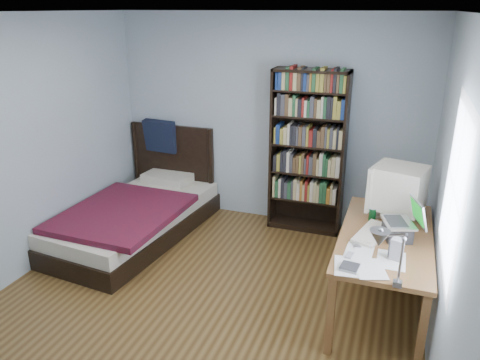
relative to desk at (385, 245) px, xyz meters
The scene contains 14 objects.
room 1.95m from the desk, 146.93° to the right, with size 4.20×4.24×2.50m.
desk is the anchor object (origin of this frame).
crt_monitor 0.60m from the desk, 27.14° to the right, with size 0.53×0.49×0.50m.
laptop 0.63m from the desk, 77.64° to the right, with size 0.38×0.35×0.37m.
desk_lamp 1.77m from the desk, 90.12° to the right, with size 0.23×0.52×0.61m.
keyboard 0.59m from the desk, 103.81° to the right, with size 0.19×0.48×0.03m, color beige.
speaker 0.92m from the desk, 83.70° to the right, with size 0.09×0.09×0.17m, color #979799.
soda_can 0.43m from the desk, 130.20° to the right, with size 0.06×0.06×0.11m, color #073412.
mouse 0.35m from the desk, 101.28° to the right, with size 0.07×0.12×0.04m, color silver.
phone_silver 0.81m from the desk, 106.66° to the right, with size 0.05×0.11×0.02m, color silver.
phone_grey 0.99m from the desk, 105.32° to the right, with size 0.05×0.09×0.02m, color #979799.
external_drive 1.16m from the desk, 101.48° to the right, with size 0.13×0.13×0.03m, color #979799.
bookshelf 1.48m from the desk, 134.98° to the left, with size 0.86×0.30×1.90m.
bed 2.81m from the desk, behind, with size 1.31×2.29×1.16m.
Camera 1 is at (1.53, -3.21, 2.54)m, focal length 35.00 mm.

